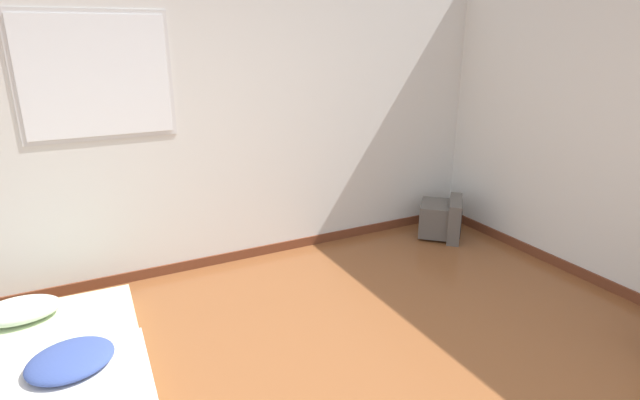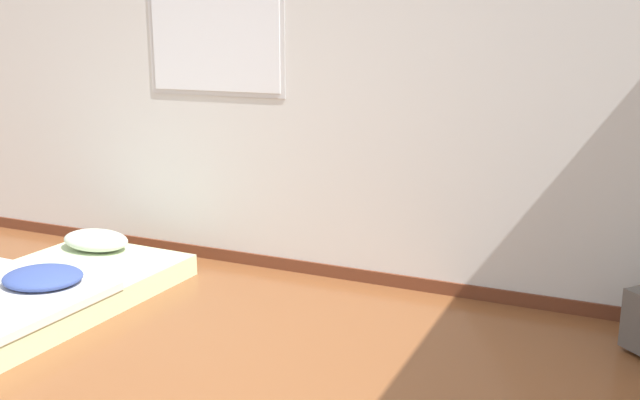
# 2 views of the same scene
# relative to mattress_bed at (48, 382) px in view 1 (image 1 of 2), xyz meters

# --- Properties ---
(wall_back) EXTENTS (8.21, 0.08, 2.60)m
(wall_back) POSITION_rel_mattress_bed_xyz_m (1.20, 1.33, 1.19)
(wall_back) COLOR silver
(wall_back) RESTS_ON ground_plane
(mattress_bed) EXTENTS (1.13, 1.95, 0.29)m
(mattress_bed) POSITION_rel_mattress_bed_xyz_m (0.00, 0.00, 0.00)
(mattress_bed) COLOR beige
(mattress_bed) RESTS_ON ground_plane
(crt_tv) EXTENTS (0.62, 0.62, 0.41)m
(crt_tv) POSITION_rel_mattress_bed_xyz_m (3.65, 0.88, 0.09)
(crt_tv) COLOR #56514C
(crt_tv) RESTS_ON ground_plane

